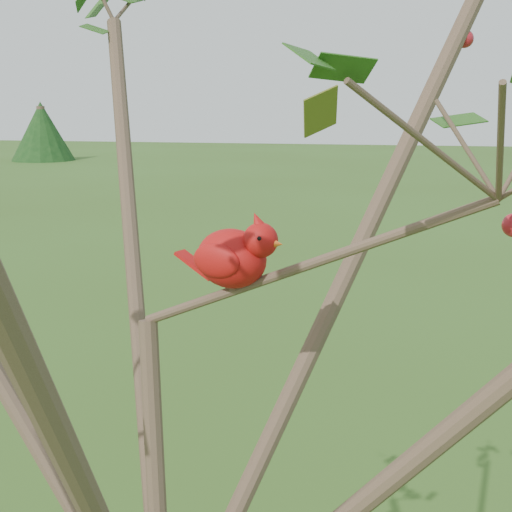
# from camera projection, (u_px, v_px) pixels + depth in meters

# --- Properties ---
(crabapple_tree) EXTENTS (2.35, 2.05, 2.95)m
(crabapple_tree) POSITION_uv_depth(u_px,v_px,m) (161.00, 244.00, 1.15)
(crabapple_tree) COLOR #453325
(crabapple_tree) RESTS_ON ground
(cardinal) EXTENTS (0.21, 0.14, 0.15)m
(cardinal) POSITION_uv_depth(u_px,v_px,m) (235.00, 256.00, 1.24)
(cardinal) COLOR red
(cardinal) RESTS_ON ground
(distant_trees) EXTENTS (44.35, 16.06, 3.78)m
(distant_trees) POSITION_uv_depth(u_px,v_px,m) (439.00, 123.00, 26.60)
(distant_trees) COLOR #453325
(distant_trees) RESTS_ON ground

